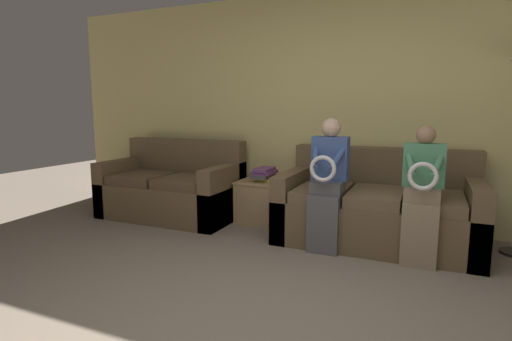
% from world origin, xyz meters
% --- Properties ---
extents(wall_back, '(7.43, 0.06, 2.55)m').
position_xyz_m(wall_back, '(0.00, 2.64, 1.27)').
color(wall_back, '#DBCC7F').
rests_on(wall_back, ground_plane).
extents(couch_main, '(1.83, 0.99, 0.89)m').
position_xyz_m(couch_main, '(0.36, 2.14, 0.31)').
color(couch_main, brown).
rests_on(couch_main, ground_plane).
extents(couch_side, '(1.59, 0.87, 0.91)m').
position_xyz_m(couch_side, '(-2.01, 2.12, 0.32)').
color(couch_side, brown).
rests_on(couch_side, ground_plane).
extents(child_left_seated, '(0.33, 0.38, 1.20)m').
position_xyz_m(child_left_seated, '(-0.04, 1.72, 0.65)').
color(child_left_seated, '#56565B').
rests_on(child_left_seated, ground_plane).
extents(child_right_seated, '(0.33, 0.37, 1.15)m').
position_xyz_m(child_right_seated, '(0.75, 1.71, 0.62)').
color(child_right_seated, gray).
rests_on(child_right_seated, ground_plane).
extents(side_shelf, '(0.57, 0.52, 0.47)m').
position_xyz_m(side_shelf, '(-0.91, 2.33, 0.25)').
color(side_shelf, tan).
rests_on(side_shelf, ground_plane).
extents(book_stack, '(0.22, 0.32, 0.15)m').
position_xyz_m(book_stack, '(-0.91, 2.32, 0.55)').
color(book_stack, gold).
rests_on(book_stack, side_shelf).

